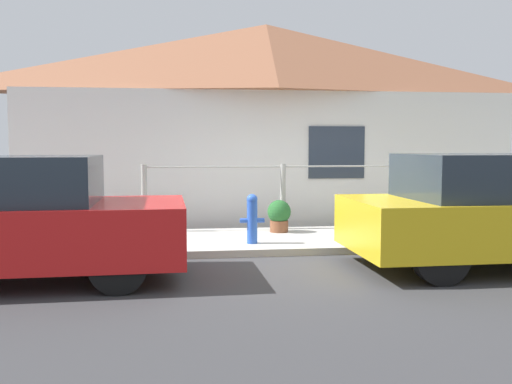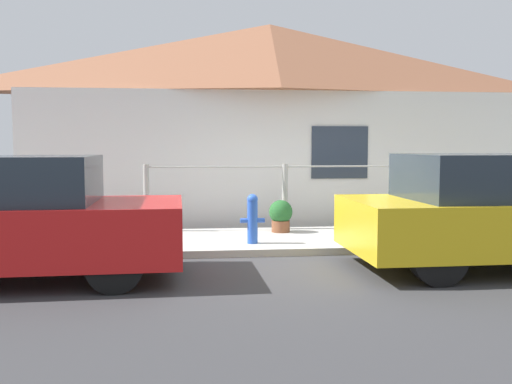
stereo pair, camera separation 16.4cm
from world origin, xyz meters
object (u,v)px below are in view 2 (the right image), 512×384
object	(u,v)px
fire_hydrant	(252,218)
potted_plant_by_fence	(70,218)
car_left	(13,219)
car_right	(502,212)
potted_plant_near_hydrant	(281,215)

from	to	relation	value
fire_hydrant	potted_plant_by_fence	distance (m)	3.20
car_left	fire_hydrant	xyz separation A→B (m)	(2.96, 1.59, -0.23)
car_left	fire_hydrant	distance (m)	3.37
car_left	potted_plant_by_fence	xyz separation A→B (m)	(0.04, 2.90, -0.35)
car_right	potted_plant_by_fence	size ratio (longest dim) A/B	8.53
car_right	potted_plant_near_hydrant	size ratio (longest dim) A/B	7.37
car_right	fire_hydrant	distance (m)	3.43
car_right	potted_plant_by_fence	bearing A→B (deg)	153.40
car_left	car_right	distance (m)	5.99
car_right	potted_plant_near_hydrant	world-z (taller)	car_right
car_left	potted_plant_by_fence	world-z (taller)	car_left
potted_plant_near_hydrant	car_left	bearing A→B (deg)	-143.32
car_left	fire_hydrant	world-z (taller)	car_left
car_left	potted_plant_near_hydrant	world-z (taller)	car_left
car_right	fire_hydrant	size ratio (longest dim) A/B	5.40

